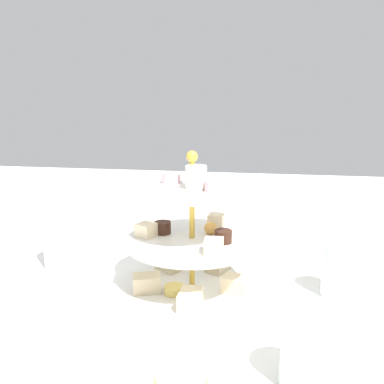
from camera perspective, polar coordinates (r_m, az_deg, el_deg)
ground_plane at (r=0.77m, az=0.00°, el=-13.45°), size 2.40×2.40×0.00m
tiered_serving_stand at (r=0.74m, az=0.00°, el=-8.30°), size 0.29×0.29×0.26m
water_glass_tall_right at (r=0.89m, az=-17.76°, el=-6.16°), size 0.07×0.07×0.13m
water_glass_short_left at (r=0.55m, az=15.59°, el=-20.85°), size 0.06×0.06×0.08m
butter_knife_left at (r=1.08m, az=3.55°, el=-5.45°), size 0.03×0.17×0.00m
water_glass_mid_back at (r=0.78m, az=19.66°, el=-10.31°), size 0.06×0.06×0.09m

